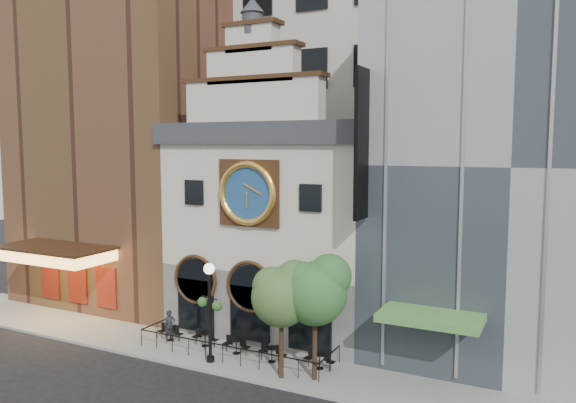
% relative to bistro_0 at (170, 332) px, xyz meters
% --- Properties ---
extents(ground, '(120.00, 120.00, 0.00)m').
position_rel_bistro_0_xyz_m(ground, '(4.42, -2.59, -0.61)').
color(ground, black).
rests_on(ground, ground).
extents(sidewalk, '(44.00, 5.00, 0.15)m').
position_rel_bistro_0_xyz_m(sidewalk, '(4.42, -0.09, -0.54)').
color(sidewalk, gray).
rests_on(sidewalk, ground).
extents(clock_building, '(12.60, 8.78, 18.65)m').
position_rel_bistro_0_xyz_m(clock_building, '(4.42, 5.24, 6.07)').
color(clock_building, '#605E5B').
rests_on(clock_building, ground).
extents(theater_building, '(14.00, 15.60, 25.00)m').
position_rel_bistro_0_xyz_m(theater_building, '(-8.58, 7.37, 11.99)').
color(theater_building, brown).
rests_on(theater_building, ground).
extents(retail_building, '(14.00, 14.40, 20.00)m').
position_rel_bistro_0_xyz_m(retail_building, '(17.41, 7.40, 9.53)').
color(retail_building, gray).
rests_on(retail_building, ground).
extents(office_tower, '(20.00, 16.00, 40.00)m').
position_rel_bistro_0_xyz_m(office_tower, '(4.42, 17.41, 19.39)').
color(office_tower, beige).
rests_on(office_tower, ground).
extents(cafe_railing, '(10.60, 2.60, 0.90)m').
position_rel_bistro_0_xyz_m(cafe_railing, '(4.42, -0.09, -0.01)').
color(cafe_railing, black).
rests_on(cafe_railing, sidewalk).
extents(bistro_0, '(1.58, 0.68, 0.90)m').
position_rel_bistro_0_xyz_m(bistro_0, '(0.00, 0.00, 0.00)').
color(bistro_0, black).
rests_on(bistro_0, sidewalk).
extents(bistro_1, '(1.58, 0.68, 0.90)m').
position_rel_bistro_0_xyz_m(bistro_1, '(2.29, 0.11, 0.00)').
color(bistro_1, black).
rests_on(bistro_1, sidewalk).
extents(bistro_2, '(1.58, 0.68, 0.90)m').
position_rel_bistro_0_xyz_m(bistro_2, '(4.39, -0.06, 0.00)').
color(bistro_2, black).
rests_on(bistro_2, sidewalk).
extents(bistro_3, '(1.58, 0.68, 0.90)m').
position_rel_bistro_0_xyz_m(bistro_3, '(6.61, -0.21, 0.00)').
color(bistro_3, black).
rests_on(bistro_3, sidewalk).
extents(bistro_4, '(1.58, 0.68, 0.90)m').
position_rel_bistro_0_xyz_m(bistro_4, '(9.11, 0.08, 0.00)').
color(bistro_4, black).
rests_on(bistro_4, sidewalk).
extents(pedestrian, '(0.75, 0.76, 1.77)m').
position_rel_bistro_0_xyz_m(pedestrian, '(0.08, -0.15, 0.42)').
color(pedestrian, black).
rests_on(pedestrian, sidewalk).
extents(lamppost, '(1.59, 0.79, 5.08)m').
position_rel_bistro_0_xyz_m(lamppost, '(3.79, -1.57, 2.68)').
color(lamppost, black).
rests_on(lamppost, sidewalk).
extents(tree_left, '(2.93, 2.82, 5.65)m').
position_rel_bistro_0_xyz_m(tree_left, '(7.97, -1.65, 3.68)').
color(tree_left, '#382619').
rests_on(tree_left, sidewalk).
extents(tree_right, '(3.10, 2.98, 5.97)m').
position_rel_bistro_0_xyz_m(tree_right, '(9.45, -1.12, 3.91)').
color(tree_right, '#382619').
rests_on(tree_right, sidewalk).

